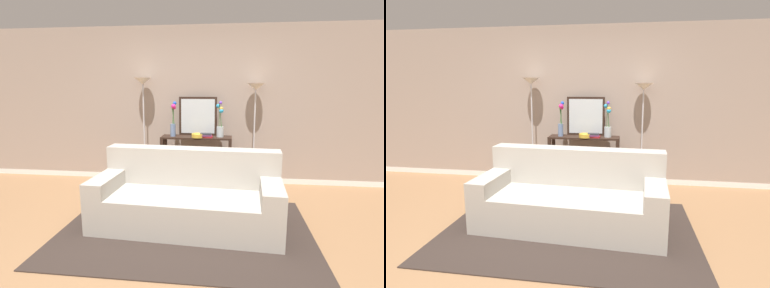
# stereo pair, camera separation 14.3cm
# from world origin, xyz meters

# --- Properties ---
(ground_plane) EXTENTS (16.00, 16.00, 0.02)m
(ground_plane) POSITION_xyz_m (0.00, 0.00, -0.01)
(ground_plane) COLOR #936B47
(back_wall) EXTENTS (12.00, 0.15, 2.61)m
(back_wall) POSITION_xyz_m (0.00, 2.27, 1.30)
(back_wall) COLOR white
(back_wall) RESTS_ON ground
(area_rug) EXTENTS (2.84, 2.00, 0.01)m
(area_rug) POSITION_xyz_m (0.11, 0.29, 0.01)
(area_rug) COLOR #332823
(area_rug) RESTS_ON ground
(couch) EXTENTS (2.20, 1.06, 0.88)m
(couch) POSITION_xyz_m (0.11, 0.45, 0.31)
(couch) COLOR #ADA89E
(couch) RESTS_ON ground
(console_table) EXTENTS (1.14, 0.33, 0.83)m
(console_table) POSITION_xyz_m (0.05, 1.92, 0.56)
(console_table) COLOR black
(console_table) RESTS_ON ground
(floor_lamp_left) EXTENTS (0.28, 0.28, 1.77)m
(floor_lamp_left) POSITION_xyz_m (-0.84, 1.99, 1.39)
(floor_lamp_left) COLOR silver
(floor_lamp_left) RESTS_ON ground
(floor_lamp_right) EXTENTS (0.28, 0.28, 1.68)m
(floor_lamp_right) POSITION_xyz_m (0.97, 1.99, 1.32)
(floor_lamp_right) COLOR silver
(floor_lamp_right) RESTS_ON ground
(wall_mirror) EXTENTS (0.62, 0.02, 0.63)m
(wall_mirror) POSITION_xyz_m (0.06, 2.05, 1.15)
(wall_mirror) COLOR black
(wall_mirror) RESTS_ON console_table
(vase_tall_flowers) EXTENTS (0.10, 0.13, 0.56)m
(vase_tall_flowers) POSITION_xyz_m (-0.32, 1.89, 1.11)
(vase_tall_flowers) COLOR #6B84AD
(vase_tall_flowers) RESTS_ON console_table
(vase_short_flowers) EXTENTS (0.13, 0.13, 0.57)m
(vase_short_flowers) POSITION_xyz_m (0.43, 1.92, 1.04)
(vase_short_flowers) COLOR silver
(vase_short_flowers) RESTS_ON console_table
(fruit_bowl) EXTENTS (0.19, 0.19, 0.06)m
(fruit_bowl) POSITION_xyz_m (0.08, 1.83, 0.86)
(fruit_bowl) COLOR gold
(fruit_bowl) RESTS_ON console_table
(book_stack) EXTENTS (0.21, 0.14, 0.07)m
(book_stack) POSITION_xyz_m (0.21, 1.83, 0.86)
(book_stack) COLOR maroon
(book_stack) RESTS_ON console_table
(book_row_under_console) EXTENTS (0.49, 0.18, 0.13)m
(book_row_under_console) POSITION_xyz_m (-0.17, 1.92, 0.06)
(book_row_under_console) COLOR gold
(book_row_under_console) RESTS_ON ground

